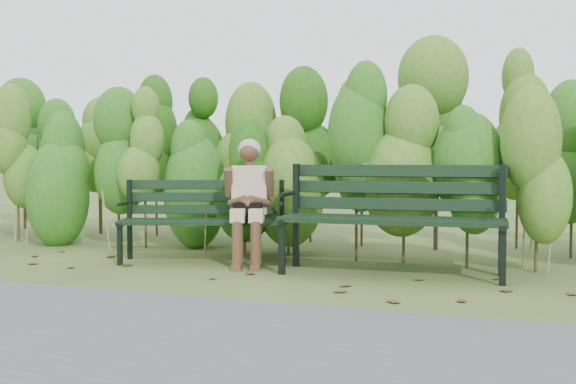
% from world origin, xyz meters
% --- Properties ---
extents(ground, '(80.00, 80.00, 0.00)m').
position_xyz_m(ground, '(0.00, 0.00, 0.00)').
color(ground, '#304A20').
extents(footpath, '(60.00, 2.50, 0.01)m').
position_xyz_m(footpath, '(0.00, -2.20, 0.01)').
color(footpath, '#474749').
rests_on(footpath, ground).
extents(hedge_band, '(11.04, 1.67, 2.42)m').
position_xyz_m(hedge_band, '(0.00, 1.86, 1.26)').
color(hedge_band, '#47381E').
rests_on(hedge_band, ground).
extents(leaf_litter, '(5.65, 1.97, 0.01)m').
position_xyz_m(leaf_litter, '(0.30, 0.09, 0.00)').
color(leaf_litter, '#57371B').
rests_on(leaf_litter, ground).
extents(bench_left, '(1.76, 1.05, 0.84)m').
position_xyz_m(bench_left, '(-1.05, 0.73, 0.49)').
color(bench_left, black).
rests_on(bench_left, ground).
extents(bench_right, '(2.05, 0.77, 1.01)m').
position_xyz_m(bench_right, '(0.92, 0.66, 0.59)').
color(bench_right, black).
rests_on(bench_right, ground).
extents(seated_woman, '(0.57, 0.79, 1.26)m').
position_xyz_m(seated_woman, '(-0.55, 0.72, 0.70)').
color(seated_woman, tan).
rests_on(seated_woman, ground).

